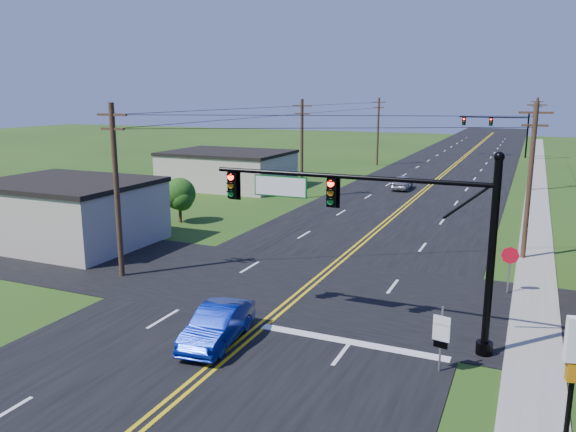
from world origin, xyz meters
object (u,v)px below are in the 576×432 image
at_px(signal_mast_main, 370,218).
at_px(signal_mast_far, 497,127).
at_px(route_sign, 441,335).
at_px(blue_car, 217,326).
at_px(stop_sign, 510,260).

height_order(signal_mast_main, signal_mast_far, same).
distance_m(signal_mast_far, route_sign, 74.15).
bearing_deg(signal_mast_main, route_sign, -32.57).
height_order(signal_mast_main, blue_car, signal_mast_main).
relative_size(blue_car, stop_sign, 1.84).
distance_m(signal_mast_main, route_sign, 5.03).
relative_size(signal_mast_far, stop_sign, 4.70).
height_order(blue_car, route_sign, route_sign).
relative_size(route_sign, stop_sign, 1.02).
bearing_deg(blue_car, signal_mast_far, 79.69).
bearing_deg(route_sign, signal_mast_main, 158.44).
xyz_separation_m(signal_mast_main, blue_car, (-5.02, -3.05, -4.04)).
bearing_deg(signal_mast_far, route_sign, -87.63).
relative_size(blue_car, route_sign, 1.80).
xyz_separation_m(signal_mast_far, stop_sign, (4.82, -64.73, -2.86)).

